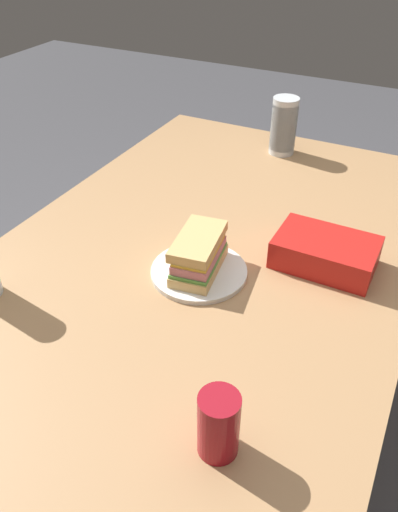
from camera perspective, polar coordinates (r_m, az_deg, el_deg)
name	(u,v)px	position (r m, az deg, el deg)	size (l,w,h in m)	color
ground_plane	(206,432)	(1.81, 0.83, -19.29)	(8.00, 8.00, 0.00)	#4C4C51
dining_table	(208,276)	(1.31, 1.08, -2.28)	(1.49, 0.98, 0.78)	tan
paper_plate	(199,271)	(1.16, 0.00, -1.75)	(0.22, 0.22, 0.01)	white
sandwich	(199,254)	(1.13, -0.03, 0.24)	(0.19, 0.12, 0.08)	#DBB26B
soda_can_red	(219,425)	(0.81, 2.23, -18.57)	(0.07, 0.07, 0.12)	maroon
chip_bag	(325,252)	(1.20, 14.14, 0.42)	(0.23, 0.15, 0.07)	red
plastic_cup_stack	(284,126)	(1.70, 9.59, 14.34)	(0.08, 0.08, 0.18)	silver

